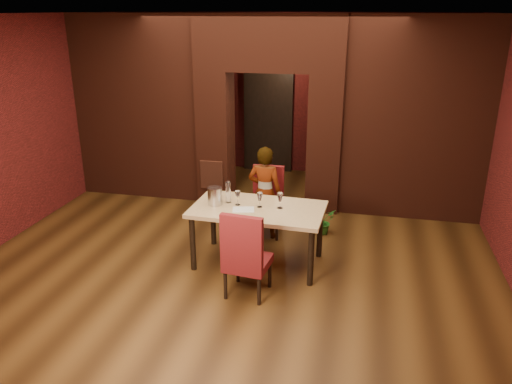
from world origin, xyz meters
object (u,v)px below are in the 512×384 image
Objects in this scene: wine_glass_b at (260,200)px; wine_bucket at (215,196)px; potted_plant at (323,221)px; dining_table at (258,236)px; wine_glass_c at (280,201)px; chair_far at (266,202)px; wine_glass_a at (238,198)px; person_seated at (265,192)px; water_bottle at (228,192)px; chair_near at (248,252)px.

wine_glass_b is 0.60m from wine_bucket.
wine_glass_b is 1.53m from potted_plant.
dining_table is 8.23× the size of wine_glass_c.
potted_plant is (1.35, 1.17, -0.73)m from wine_bucket.
wine_glass_b is at bearing -85.67° from chair_far.
wine_glass_b is at bearing -2.05° from wine_glass_a.
dining_table is 0.92m from person_seated.
water_bottle reaches higher than potted_plant.
dining_table is at bearing -128.44° from wine_glass_b.
dining_table is 1.66× the size of chair_far.
wine_glass_a is 0.93× the size of wine_glass_c.
dining_table is 0.94m from chair_far.
person_seated is 5.89× the size of wine_bucket.
potted_plant is at bearing 58.65° from dining_table.
wine_bucket reaches higher than wine_glass_c.
person_seated is 1.03m from potted_plant.
chair_near is at bearing -87.45° from chair_far.
chair_far is at bearing 97.10° from dining_table.
person_seated is (-0.09, 0.87, 0.30)m from dining_table.
person_seated reaches higher than wine_glass_c.
wine_bucket is at bearing -138.92° from potted_plant.
chair_far is at bearing 77.26° from wine_glass_a.
water_bottle reaches higher than chair_far.
chair_near is (0.05, -0.78, 0.14)m from dining_table.
person_seated reaches higher than wine_glass_b.
person_seated is at bearing -99.89° from chair_far.
chair_near is at bearing -67.72° from wine_glass_a.
chair_far is 3.42× the size of water_bottle.
wine_bucket is at bearing -175.90° from wine_glass_c.
wine_bucket reaches higher than chair_far.
potted_plant is (0.72, 1.93, -0.35)m from chair_near.
water_bottle is at bearing 37.50° from wine_bucket.
wine_glass_c is 0.72m from water_bottle.
dining_table reaches higher than potted_plant.
water_bottle is at bearing 175.69° from wine_glass_c.
potted_plant is at bearing 56.55° from wine_glass_b.
wine_glass_b is at bearing 3.89° from wine_bucket.
wine_glass_b is at bearing -123.45° from potted_plant.
dining_table is 1.57× the size of chair_near.
wine_bucket is 0.19m from water_bottle.
chair_near reaches higher than dining_table.
wine_glass_c is (0.57, 0.01, 0.01)m from wine_glass_a.
water_bottle is (-0.48, 0.88, 0.41)m from chair_near.
water_bottle is at bearing 169.50° from dining_table.
wine_glass_b reaches higher than wine_glass_a.
chair_near is 0.88m from wine_glass_b.
water_bottle is 1.77m from potted_plant.
person_seated is 0.88m from wine_glass_a.
water_bottle reaches higher than wine_glass_c.
wine_bucket is at bearing -170.17° from wine_glass_a.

